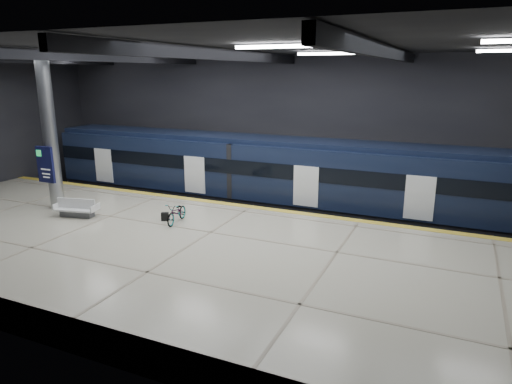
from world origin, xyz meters
The scene contains 10 objects.
ground centered at (0.00, 0.00, 0.00)m, with size 30.00×30.00×0.00m, color black.
room_shell centered at (0.00, 0.00, 5.72)m, with size 30.10×16.10×8.05m.
platform centered at (0.00, -2.50, 0.55)m, with size 30.00×11.00×1.10m, color beige.
safety_strip centered at (0.00, 2.75, 1.11)m, with size 30.00×0.40×0.01m, color gold.
rails centered at (0.00, 5.50, 0.08)m, with size 30.00×1.52×0.16m.
train centered at (0.99, 5.50, 2.06)m, with size 29.40×2.84×3.79m.
bench centered at (-6.23, -1.61, 1.38)m, with size 1.93×1.13×0.80m.
bicycle centered at (-1.85, -0.54, 1.53)m, with size 0.57×1.64×0.86m, color #99999E.
pannier_bag centered at (-2.45, -0.54, 1.28)m, with size 0.30×0.18×0.35m, color black.
info_column centered at (-8.00, -1.03, 4.46)m, with size 0.90×0.78×6.90m.
Camera 1 is at (8.43, -15.56, 7.13)m, focal length 32.00 mm.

